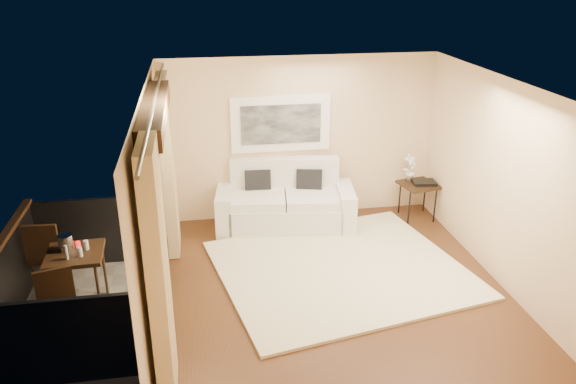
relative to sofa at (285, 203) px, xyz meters
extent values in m
plane|color=#4F2D17|center=(0.32, -2.10, -0.38)|extent=(5.00, 5.00, 0.00)
plane|color=white|center=(0.32, -2.10, 2.32)|extent=(5.00, 5.00, 0.00)
plane|color=beige|center=(0.32, 0.40, 0.97)|extent=(4.50, 0.00, 4.50)
plane|color=beige|center=(0.32, -4.60, 0.97)|extent=(4.50, 0.00, 4.50)
plane|color=beige|center=(2.57, -2.10, 0.97)|extent=(0.00, 5.00, 5.00)
plane|color=beige|center=(-1.93, -0.25, 0.97)|extent=(0.00, 2.70, 2.70)
plane|color=beige|center=(-1.93, -3.95, 0.97)|extent=(0.00, 2.70, 2.70)
plane|color=beige|center=(-1.93, -2.10, 2.17)|extent=(0.00, 2.40, 2.40)
cube|color=black|center=(-1.81, -2.10, 2.14)|extent=(0.28, 2.40, 0.22)
cube|color=#605B56|center=(-2.83, -2.10, -0.44)|extent=(1.80, 2.60, 0.12)
cube|color=black|center=(-3.69, -2.10, 0.12)|extent=(0.06, 2.60, 1.00)
cube|color=black|center=(-2.83, -0.83, 0.12)|extent=(1.80, 0.06, 1.00)
cube|color=black|center=(-2.83, -3.37, 0.12)|extent=(1.80, 0.06, 1.00)
cube|color=tan|center=(-1.79, -0.55, 0.94)|extent=(0.16, 0.75, 2.62)
cube|color=tan|center=(-1.79, -3.65, 0.94)|extent=(0.16, 0.75, 2.62)
cylinder|color=#4C473F|center=(-1.79, -2.10, 2.25)|extent=(0.04, 4.80, 0.04)
cube|color=white|center=(-0.01, 0.37, 1.24)|extent=(1.62, 0.05, 0.92)
cube|color=black|center=(-0.01, 0.34, 1.24)|extent=(1.30, 0.02, 0.64)
cube|color=beige|center=(0.53, -1.63, -0.35)|extent=(3.80, 3.47, 0.04)
cube|color=white|center=(-0.01, -0.08, -0.15)|extent=(1.90, 1.17, 0.44)
cube|color=white|center=(0.04, 0.29, 0.26)|extent=(1.81, 0.46, 0.86)
cube|color=white|center=(-0.98, 0.04, -0.05)|extent=(0.37, 0.97, 0.65)
cube|color=white|center=(0.96, -0.20, -0.05)|extent=(0.37, 0.97, 0.65)
cube|color=white|center=(-0.44, -0.06, 0.14)|extent=(0.94, 0.94, 0.15)
cube|color=white|center=(0.41, -0.16, 0.14)|extent=(0.94, 0.94, 0.15)
cube|color=black|center=(-0.42, 0.19, 0.32)|extent=(0.43, 0.21, 0.43)
cube|color=black|center=(0.41, 0.08, 0.32)|extent=(0.46, 0.29, 0.43)
cube|color=black|center=(2.25, -0.10, 0.22)|extent=(0.67, 0.67, 0.04)
cylinder|color=black|center=(2.02, -0.32, -0.09)|extent=(0.03, 0.03, 0.57)
cylinder|color=black|center=(2.47, -0.32, -0.09)|extent=(0.03, 0.03, 0.57)
cylinder|color=black|center=(2.02, 0.13, -0.09)|extent=(0.03, 0.03, 0.57)
cylinder|color=black|center=(2.47, 0.13, -0.09)|extent=(0.03, 0.03, 0.57)
cube|color=black|center=(2.33, -0.12, 0.26)|extent=(0.40, 0.31, 0.05)
imported|color=white|center=(2.14, 0.07, 0.47)|extent=(0.29, 0.25, 0.47)
cube|color=black|center=(-2.91, -1.98, 0.38)|extent=(0.69, 0.69, 0.05)
cylinder|color=black|center=(-3.18, -2.25, -0.01)|extent=(0.04, 0.04, 0.73)
cylinder|color=black|center=(-2.64, -2.25, -0.01)|extent=(0.04, 0.04, 0.73)
cylinder|color=black|center=(-3.18, -1.71, -0.01)|extent=(0.04, 0.04, 0.73)
cylinder|color=black|center=(-2.64, -1.71, -0.01)|extent=(0.04, 0.04, 0.73)
cube|color=black|center=(-3.38, -1.37, 0.08)|extent=(0.45, 0.45, 0.05)
cube|color=black|center=(-3.39, -1.56, 0.33)|extent=(0.43, 0.08, 0.56)
cylinder|color=black|center=(-3.20, -1.21, -0.16)|extent=(0.03, 0.03, 0.44)
cylinder|color=black|center=(-3.54, -1.19, -0.16)|extent=(0.03, 0.03, 0.44)
cylinder|color=black|center=(-3.22, -1.55, -0.16)|extent=(0.03, 0.03, 0.44)
cylinder|color=black|center=(-3.57, -1.53, -0.16)|extent=(0.03, 0.03, 0.44)
cube|color=black|center=(-2.96, -2.82, 0.06)|extent=(0.50, 0.50, 0.05)
cube|color=black|center=(-3.01, -2.64, 0.30)|extent=(0.40, 0.16, 0.53)
cylinder|color=black|center=(-3.08, -3.02, -0.17)|extent=(0.03, 0.03, 0.42)
cylinder|color=black|center=(-2.76, -2.93, -0.17)|extent=(0.03, 0.03, 0.42)
cylinder|color=black|center=(-3.17, -2.71, -0.17)|extent=(0.03, 0.03, 0.42)
cylinder|color=black|center=(-2.85, -2.62, -0.17)|extent=(0.03, 0.03, 0.42)
cylinder|color=silver|center=(-3.01, -1.89, 0.51)|extent=(0.18, 0.18, 0.20)
cylinder|color=red|center=(-2.89, -1.83, 0.44)|extent=(0.06, 0.06, 0.07)
cylinder|color=silver|center=(-2.96, -2.14, 0.50)|extent=(0.04, 0.04, 0.18)
cylinder|color=silver|center=(-2.82, -2.09, 0.47)|extent=(0.06, 0.06, 0.12)
cylinder|color=silver|center=(-2.78, -1.92, 0.47)|extent=(0.06, 0.06, 0.12)
camera|label=1|loc=(-1.35, -8.33, 3.67)|focal=35.00mm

